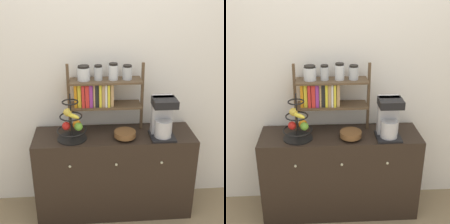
{
  "view_description": "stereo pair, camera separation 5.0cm",
  "coord_description": "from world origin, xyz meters",
  "views": [
    {
      "loc": [
        -0.21,
        -2.26,
        2.08
      ],
      "look_at": [
        -0.02,
        0.21,
        1.03
      ],
      "focal_mm": 50.0,
      "sensor_mm": 36.0,
      "label": 1
    },
    {
      "loc": [
        -0.16,
        -2.27,
        2.08
      ],
      "look_at": [
        -0.02,
        0.21,
        1.03
      ],
      "focal_mm": 50.0,
      "sensor_mm": 36.0,
      "label": 2
    }
  ],
  "objects": [
    {
      "name": "wall_back",
      "position": [
        0.0,
        0.47,
        1.3
      ],
      "size": [
        7.0,
        0.05,
        2.6
      ],
      "primitive_type": "cube",
      "color": "silver",
      "rests_on": "ground_plane"
    },
    {
      "name": "coffee_maker",
      "position": [
        0.41,
        0.15,
        0.99
      ],
      "size": [
        0.21,
        0.23,
        0.36
      ],
      "color": "black",
      "rests_on": "sideboard"
    },
    {
      "name": "fruit_stand",
      "position": [
        -0.37,
        0.16,
        0.95
      ],
      "size": [
        0.25,
        0.25,
        0.41
      ],
      "color": "black",
      "rests_on": "sideboard"
    },
    {
      "name": "shelf_hutch",
      "position": [
        -0.12,
        0.32,
        1.2
      ],
      "size": [
        0.67,
        0.2,
        0.62
      ],
      "color": "brown",
      "rests_on": "sideboard"
    },
    {
      "name": "ground_plane",
      "position": [
        0.0,
        0.0,
        0.0
      ],
      "size": [
        12.0,
        12.0,
        0.0
      ],
      "primitive_type": "plane",
      "color": "#847051"
    },
    {
      "name": "wooden_bowl",
      "position": [
        0.08,
        0.12,
        0.86
      ],
      "size": [
        0.19,
        0.19,
        0.07
      ],
      "color": "brown",
      "rests_on": "sideboard"
    },
    {
      "name": "sideboard",
      "position": [
        0.0,
        0.21,
        0.41
      ],
      "size": [
        1.43,
        0.44,
        0.81
      ],
      "color": "black",
      "rests_on": "ground_plane"
    }
  ]
}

